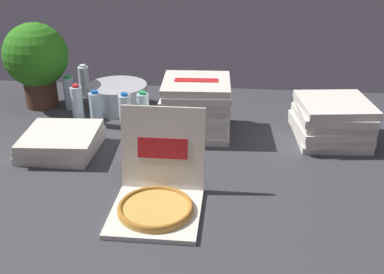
% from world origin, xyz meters
% --- Properties ---
extents(ground_plane, '(3.20, 2.40, 0.02)m').
position_xyz_m(ground_plane, '(0.00, 0.00, -0.01)').
color(ground_plane, '#38383D').
extents(open_pizza_box, '(0.35, 0.42, 0.36)m').
position_xyz_m(open_pizza_box, '(-0.14, -0.28, 0.07)').
color(open_pizza_box, silver).
rests_on(open_pizza_box, ground_plane).
extents(pizza_stack_left_near, '(0.37, 0.37, 0.11)m').
position_xyz_m(pizza_stack_left_near, '(-0.70, 0.16, 0.05)').
color(pizza_stack_left_near, silver).
rests_on(pizza_stack_left_near, ground_plane).
extents(pizza_stack_center_far, '(0.41, 0.40, 0.22)m').
position_xyz_m(pizza_stack_center_far, '(0.65, 0.43, 0.11)').
color(pizza_stack_center_far, silver).
rests_on(pizza_stack_center_far, ground_plane).
extents(pizza_stack_right_mid, '(0.39, 0.39, 0.29)m').
position_xyz_m(pizza_stack_right_mid, '(-0.06, 0.47, 0.15)').
color(pizza_stack_right_mid, silver).
rests_on(pizza_stack_right_mid, ground_plane).
extents(ice_bucket, '(0.36, 0.36, 0.15)m').
position_xyz_m(ice_bucket, '(-0.57, 0.77, 0.07)').
color(ice_bucket, '#B7BABF').
rests_on(ice_bucket, ground_plane).
extents(water_bottle_0, '(0.07, 0.07, 0.20)m').
position_xyz_m(water_bottle_0, '(-0.45, 0.48, 0.10)').
color(water_bottle_0, silver).
rests_on(water_bottle_0, ground_plane).
extents(water_bottle_1, '(0.07, 0.07, 0.20)m').
position_xyz_m(water_bottle_1, '(-0.76, 0.58, 0.10)').
color(water_bottle_1, white).
rests_on(water_bottle_1, ground_plane).
extents(water_bottle_2, '(0.07, 0.07, 0.20)m').
position_xyz_m(water_bottle_2, '(-0.84, 0.97, 0.10)').
color(water_bottle_2, white).
rests_on(water_bottle_2, ground_plane).
extents(water_bottle_3, '(0.07, 0.07, 0.20)m').
position_xyz_m(water_bottle_3, '(-0.35, 0.51, 0.10)').
color(water_bottle_3, silver).
rests_on(water_bottle_3, ground_plane).
extents(water_bottle_4, '(0.07, 0.07, 0.20)m').
position_xyz_m(water_bottle_4, '(-0.62, 0.50, 0.10)').
color(water_bottle_4, silver).
rests_on(water_bottle_4, ground_plane).
extents(water_bottle_5, '(0.07, 0.07, 0.20)m').
position_xyz_m(water_bottle_5, '(-0.85, 0.73, 0.10)').
color(water_bottle_5, silver).
rests_on(water_bottle_5, ground_plane).
extents(potted_plant, '(0.38, 0.38, 0.51)m').
position_xyz_m(potted_plant, '(-1.04, 0.76, 0.30)').
color(potted_plant, '#513323').
rests_on(potted_plant, ground_plane).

